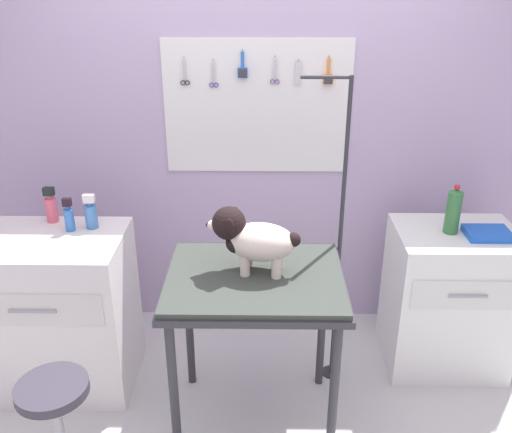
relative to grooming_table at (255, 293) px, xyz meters
The scene contains 12 objects.
rear_wall_panel 1.08m from the grooming_table, 89.88° to the left, with size 4.00×0.11×2.30m.
grooming_table is the anchor object (origin of this frame).
grooming_arm 0.57m from the grooming_table, 39.39° to the left, with size 0.30×0.11×1.76m.
dog 0.27m from the grooming_table, 106.06° to the left, with size 0.45×0.25×0.32m.
counter_left 1.19m from the grooming_table, 164.65° to the left, with size 0.80×0.58×0.92m.
cabinet_right 1.29m from the grooming_table, 24.13° to the left, with size 0.68×0.54×0.87m.
stool 1.01m from the grooming_table, 152.11° to the right, with size 0.31×0.31×0.61m.
shampoo_bottle 1.10m from the grooming_table, 158.11° to the left, with size 0.05×0.05×0.19m.
pump_bottle_white 1.02m from the grooming_table, 153.85° to the left, with size 0.07×0.07×0.20m.
conditioner_bottle 1.27m from the grooming_table, 155.51° to the left, with size 0.06×0.06×0.20m.
soda_bottle 1.21m from the grooming_table, 25.17° to the left, with size 0.08×0.08×0.28m.
supply_tray 1.35m from the grooming_table, 19.89° to the left, with size 0.24×0.18×0.04m.
Camera 1 is at (0.04, -2.02, 2.24)m, focal length 39.07 mm.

